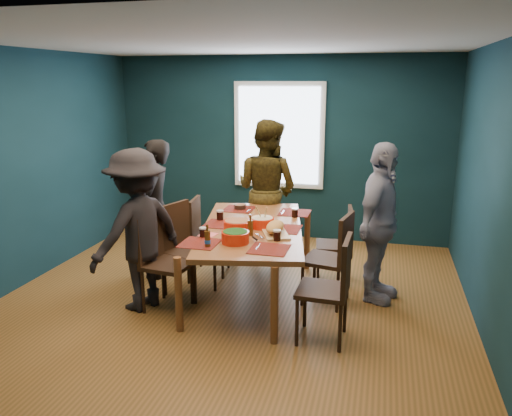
{
  "coord_description": "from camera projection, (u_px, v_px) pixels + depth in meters",
  "views": [
    {
      "loc": [
        1.51,
        -4.78,
        2.34
      ],
      "look_at": [
        0.21,
        0.28,
        1.0
      ],
      "focal_mm": 35.0,
      "sensor_mm": 36.0,
      "label": 1
    }
  ],
  "objects": [
    {
      "name": "chair_right_near",
      "position": [
        333.0,
        282.0,
        4.49
      ],
      "size": [
        0.47,
        0.47,
        1.0
      ],
      "rotation": [
        0.0,
        0.0,
        -0.03
      ],
      "color": "black",
      "rests_on": "floor"
    },
    {
      "name": "bowl_salad",
      "position": [
        237.0,
        225.0,
        5.23
      ],
      "size": [
        0.29,
        0.29,
        0.12
      ],
      "color": "red",
      "rests_on": "dining_table"
    },
    {
      "name": "napkin_b",
      "position": [
        208.0,
        235.0,
        5.12
      ],
      "size": [
        0.19,
        0.19,
        0.0
      ],
      "primitive_type": "cube",
      "rotation": [
        0.0,
        0.0,
        -0.17
      ],
      "color": "#EC6367",
      "rests_on": "dining_table"
    },
    {
      "name": "bowl_dumpling",
      "position": [
        262.0,
        222.0,
        5.37
      ],
      "size": [
        0.26,
        0.26,
        0.25
      ],
      "color": "red",
      "rests_on": "dining_table"
    },
    {
      "name": "beer_bottle_b",
      "position": [
        250.0,
        227.0,
        5.08
      ],
      "size": [
        0.06,
        0.06,
        0.22
      ],
      "color": "#4A2B0D",
      "rests_on": "dining_table"
    },
    {
      "name": "chair_left_mid",
      "position": [
        182.0,
        242.0,
        5.56
      ],
      "size": [
        0.59,
        0.59,
        1.02
      ],
      "rotation": [
        0.0,
        0.0,
        -0.34
      ],
      "color": "black",
      "rests_on": "floor"
    },
    {
      "name": "cola_glass_b",
      "position": [
        277.0,
        235.0,
        4.92
      ],
      "size": [
        0.08,
        0.08,
        0.11
      ],
      "color": "black",
      "rests_on": "dining_table"
    },
    {
      "name": "room",
      "position": [
        236.0,
        174.0,
        5.33
      ],
      "size": [
        5.01,
        5.01,
        2.71
      ],
      "color": "#955D2B",
      "rests_on": "ground"
    },
    {
      "name": "beer_bottle_a",
      "position": [
        207.0,
        239.0,
        4.73
      ],
      "size": [
        0.06,
        0.06,
        0.22
      ],
      "color": "#4A2B0D",
      "rests_on": "dining_table"
    },
    {
      "name": "napkin_c",
      "position": [
        269.0,
        251.0,
        4.62
      ],
      "size": [
        0.21,
        0.21,
        0.0
      ],
      "primitive_type": "cube",
      "rotation": [
        0.0,
        0.0,
        0.45
      ],
      "color": "#EC6367",
      "rests_on": "dining_table"
    },
    {
      "name": "chair_left_far",
      "position": [
        203.0,
        230.0,
        6.14
      ],
      "size": [
        0.47,
        0.47,
        0.95
      ],
      "rotation": [
        0.0,
        0.0,
        0.11
      ],
      "color": "black",
      "rests_on": "floor"
    },
    {
      "name": "chair_right_mid",
      "position": [
        335.0,
        252.0,
        5.25
      ],
      "size": [
        0.53,
        0.53,
        1.0
      ],
      "rotation": [
        0.0,
        0.0,
        -0.2
      ],
      "color": "black",
      "rests_on": "floor"
    },
    {
      "name": "person_back",
      "position": [
        267.0,
        190.0,
        6.63
      ],
      "size": [
        1.09,
        0.97,
        1.86
      ],
      "primitive_type": "imported",
      "rotation": [
        0.0,
        0.0,
        2.79
      ],
      "color": "black",
      "rests_on": "floor"
    },
    {
      "name": "person_far_left",
      "position": [
        156.0,
        209.0,
        5.99
      ],
      "size": [
        0.49,
        0.66,
        1.67
      ],
      "primitive_type": "imported",
      "rotation": [
        0.0,
        0.0,
        4.87
      ],
      "color": "black",
      "rests_on": "floor"
    },
    {
      "name": "cola_glass_a",
      "position": [
        203.0,
        232.0,
        5.03
      ],
      "size": [
        0.07,
        0.07,
        0.1
      ],
      "color": "black",
      "rests_on": "dining_table"
    },
    {
      "name": "cola_glass_c",
      "position": [
        295.0,
        212.0,
        5.77
      ],
      "size": [
        0.08,
        0.08,
        0.1
      ],
      "color": "black",
      "rests_on": "dining_table"
    },
    {
      "name": "napkin_a",
      "position": [
        289.0,
        227.0,
        5.37
      ],
      "size": [
        0.15,
        0.15,
        0.0
      ],
      "primitive_type": "cube",
      "rotation": [
        0.0,
        0.0,
        0.11
      ],
      "color": "#EC6367",
      "rests_on": "dining_table"
    },
    {
      "name": "cutting_board",
      "position": [
        275.0,
        228.0,
        5.14
      ],
      "size": [
        0.4,
        0.61,
        0.13
      ],
      "rotation": [
        0.0,
        0.0,
        0.39
      ],
      "color": "tan",
      "rests_on": "dining_table"
    },
    {
      "name": "person_right",
      "position": [
        379.0,
        223.0,
        5.29
      ],
      "size": [
        0.69,
        1.09,
        1.73
      ],
      "primitive_type": "imported",
      "rotation": [
        0.0,
        0.0,
        1.29
      ],
      "color": "white",
      "rests_on": "floor"
    },
    {
      "name": "person_near_left",
      "position": [
        137.0,
        230.0,
        5.12
      ],
      "size": [
        1.03,
        1.25,
        1.69
      ],
      "primitive_type": "imported",
      "rotation": [
        0.0,
        0.0,
        4.28
      ],
      "color": "black",
      "rests_on": "floor"
    },
    {
      "name": "small_bowl",
      "position": [
        240.0,
        207.0,
        6.13
      ],
      "size": [
        0.15,
        0.15,
        0.06
      ],
      "color": "black",
      "rests_on": "dining_table"
    },
    {
      "name": "dining_table",
      "position": [
        252.0,
        233.0,
        5.42
      ],
      "size": [
        1.45,
        2.27,
        0.8
      ],
      "rotation": [
        0.0,
        0.0,
        0.2
      ],
      "color": "brown",
      "rests_on": "floor"
    },
    {
      "name": "chair_left_near",
      "position": [
        160.0,
        254.0,
        5.16
      ],
      "size": [
        0.51,
        0.51,
        1.01
      ],
      "rotation": [
        0.0,
        0.0,
        -0.11
      ],
      "color": "black",
      "rests_on": "floor"
    },
    {
      "name": "cola_glass_d",
      "position": [
        220.0,
        215.0,
        5.64
      ],
      "size": [
        0.08,
        0.08,
        0.12
      ],
      "color": "black",
      "rests_on": "dining_table"
    },
    {
      "name": "bowl_herbs",
      "position": [
        235.0,
        237.0,
        4.85
      ],
      "size": [
        0.27,
        0.27,
        0.12
      ],
      "color": "red",
      "rests_on": "dining_table"
    },
    {
      "name": "chair_right_far",
      "position": [
        341.0,
        239.0,
        5.89
      ],
      "size": [
        0.45,
        0.45,
        0.9
      ],
      "rotation": [
        0.0,
        0.0,
        0.13
      ],
      "color": "black",
      "rests_on": "floor"
    }
  ]
}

